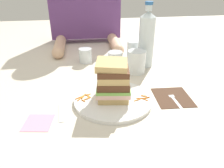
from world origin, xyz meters
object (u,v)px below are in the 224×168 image
at_px(juice_glass, 136,63).
at_px(water_bottle, 147,39).
at_px(fork, 175,100).
at_px(main_plate, 113,100).
at_px(sandwich, 113,81).
at_px(empty_tumbler_1, 85,56).
at_px(napkin_dark, 173,97).
at_px(diner_across, 85,2).
at_px(empty_tumbler_2, 133,50).
at_px(empty_tumbler_0, 115,61).
at_px(napkin_pink, 38,122).
at_px(knife, 61,106).

distance_m(juice_glass, water_bottle, 0.13).
bearing_deg(fork, main_plate, 173.03).
bearing_deg(main_plate, fork, -6.97).
xyz_separation_m(sandwich, juice_glass, (0.14, 0.23, -0.04)).
bearing_deg(main_plate, empty_tumbler_1, 102.05).
relative_size(napkin_dark, diner_across, 0.26).
bearing_deg(napkin_dark, main_plate, 178.87).
height_order(empty_tumbler_1, empty_tumbler_2, empty_tumbler_2).
height_order(main_plate, water_bottle, water_bottle).
distance_m(napkin_dark, juice_glass, 0.25).
bearing_deg(water_bottle, empty_tumbler_1, 163.69).
relative_size(sandwich, diner_across, 0.25).
bearing_deg(fork, empty_tumbler_2, 97.81).
height_order(juice_glass, empty_tumbler_0, juice_glass).
bearing_deg(napkin_pink, main_plate, 20.55).
distance_m(empty_tumbler_2, napkin_pink, 0.63).
height_order(juice_glass, empty_tumbler_2, juice_glass).
relative_size(empty_tumbler_1, diner_across, 0.13).
distance_m(main_plate, water_bottle, 0.39).
relative_size(juice_glass, water_bottle, 0.34).
relative_size(sandwich, empty_tumbler_1, 1.97).
distance_m(knife, empty_tumbler_2, 0.53).
distance_m(main_plate, napkin_pink, 0.26).
distance_m(water_bottle, napkin_pink, 0.61).
bearing_deg(sandwich, knife, -178.05).
xyz_separation_m(water_bottle, empty_tumbler_0, (-0.15, -0.03, -0.09)).
height_order(fork, empty_tumbler_1, empty_tumbler_1).
bearing_deg(empty_tumbler_1, main_plate, -77.95).
relative_size(sandwich, juice_glass, 1.38).
distance_m(main_plate, fork, 0.22).
bearing_deg(empty_tumbler_2, fork, -82.19).
xyz_separation_m(knife, empty_tumbler_2, (0.34, 0.40, 0.05)).
distance_m(water_bottle, empty_tumbler_1, 0.31).
xyz_separation_m(napkin_dark, knife, (-0.40, -0.00, 0.00)).
distance_m(knife, napkin_pink, 0.11).
bearing_deg(fork, diner_across, 109.74).
bearing_deg(knife, main_plate, 1.74).
bearing_deg(water_bottle, fork, -86.89).
bearing_deg(empty_tumbler_0, napkin_dark, -59.02).
relative_size(knife, diner_across, 0.36).
bearing_deg(napkin_pink, sandwich, 20.74).
distance_m(water_bottle, empty_tumbler_2, 0.13).
height_order(juice_glass, empty_tumbler_1, juice_glass).
relative_size(knife, empty_tumbler_1, 2.85).
bearing_deg(sandwich, main_plate, -42.03).
xyz_separation_m(napkin_dark, fork, (0.00, -0.02, 0.00)).
bearing_deg(diner_across, napkin_dark, -69.76).
bearing_deg(empty_tumbler_0, diner_across, 103.22).
height_order(water_bottle, diner_across, diner_across).
relative_size(water_bottle, napkin_pink, 3.45).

